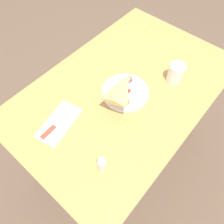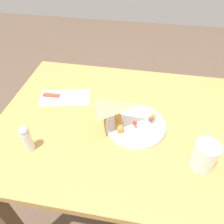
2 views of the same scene
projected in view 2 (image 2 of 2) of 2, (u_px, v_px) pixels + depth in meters
The scene contains 7 objects.
ground_plane at pixel (131, 210), 1.35m from camera, with size 6.00×6.00×0.00m, color brown.
dining_table at pixel (140, 144), 0.90m from camera, with size 1.10×0.71×0.77m.
plate_pizza at pixel (136, 124), 0.79m from camera, with size 0.22×0.22×0.05m.
milk_glass at pixel (204, 156), 0.65m from camera, with size 0.07×0.07×0.10m.
napkin_folded at pixel (65, 98), 0.92m from camera, with size 0.23×0.15×0.00m.
butter_knife at pixel (63, 96), 0.92m from camera, with size 0.20×0.03×0.01m.
salt_shaker at pixel (27, 138), 0.69m from camera, with size 0.03×0.03×0.10m.
Camera 2 is at (-0.01, -0.57, 1.36)m, focal length 35.00 mm.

